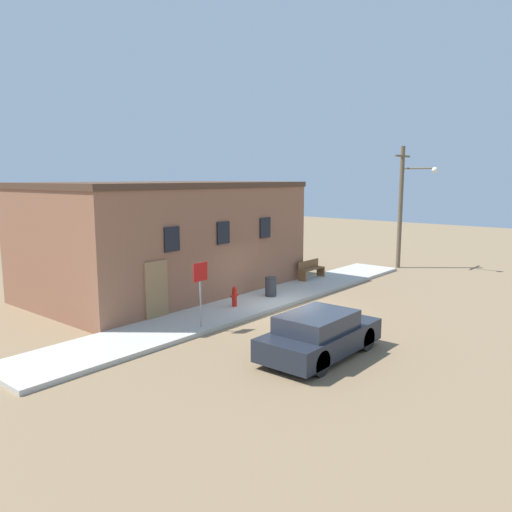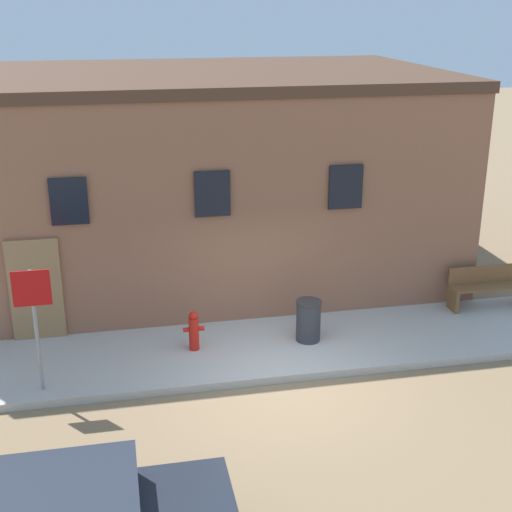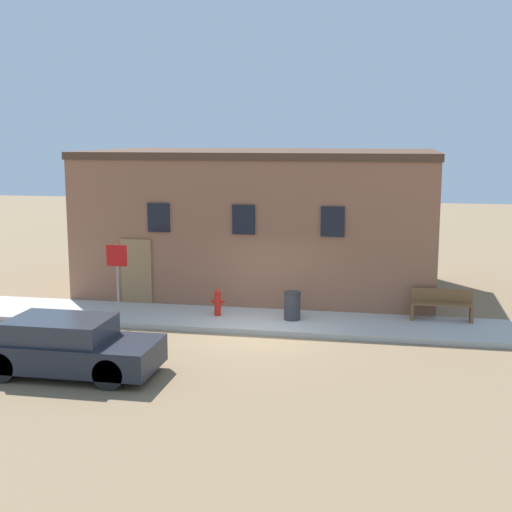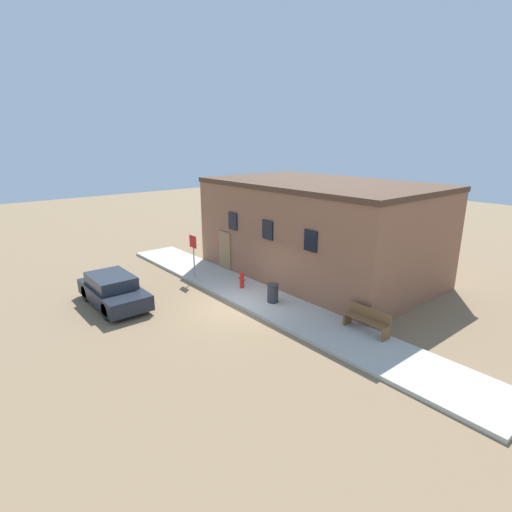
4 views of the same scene
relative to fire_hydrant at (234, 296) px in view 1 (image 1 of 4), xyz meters
The scene contains 9 objects.
ground_plane 2.05m from the fire_hydrant, 43.04° to the right, with size 80.00×80.00×0.00m, color #846B4C.
sidewalk 1.53m from the fire_hydrant, ahead, with size 20.99×2.49×0.15m.
brick_building 5.00m from the fire_hydrant, 83.00° to the left, with size 11.71×7.02×4.92m.
fire_hydrant is the anchor object (origin of this frame).
stop_sign 3.10m from the fire_hydrant, 160.60° to the right, with size 0.62×0.06×2.19m.
bench 6.54m from the fire_hydrant, ahead, with size 1.75×0.44×0.89m.
trash_bin 2.24m from the fire_hydrant, ahead, with size 0.50×0.50×0.82m.
utility_pole 13.34m from the fire_hydrant, ahead, with size 1.80×2.12×6.84m.
parked_car 5.77m from the fire_hydrant, 112.75° to the right, with size 4.11×1.80×1.32m.
Camera 1 is at (-15.46, -11.36, 5.10)m, focal length 35.00 mm.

